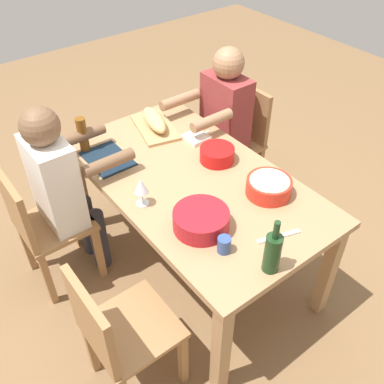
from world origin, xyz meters
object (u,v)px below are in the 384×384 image
object	(u,v)px
beer_bottle	(83,135)
wine_bottle	(272,252)
cup_far_left	(224,245)
chair_near_right	(238,136)
diner_far_right	(63,184)
wine_glass	(141,187)
serving_bowl_pasta	(269,186)
dining_table	(192,189)
bread_loaf	(154,120)
napkin_stack	(196,137)
serving_bowl_salad	(217,153)
serving_bowl_greens	(201,219)
diner_near_right	(221,119)
cutting_board	(155,127)
chair_far_right	(41,224)
chair_far_left	(116,332)

from	to	relation	value
beer_bottle	wine_bottle	bearing A→B (deg)	-170.27
wine_bottle	cup_far_left	size ratio (longest dim) A/B	3.48
chair_near_right	wine_bottle	distance (m)	1.53
diner_far_right	wine_glass	world-z (taller)	diner_far_right
serving_bowl_pasta	dining_table	bearing A→B (deg)	33.49
chair_near_right	bread_loaf	world-z (taller)	same
chair_near_right	napkin_stack	world-z (taller)	chair_near_right
serving_bowl_pasta	beer_bottle	size ratio (longest dim) A/B	1.11
wine_bottle	cup_far_left	bearing A→B (deg)	24.98
serving_bowl_salad	serving_bowl_greens	bearing A→B (deg)	132.24
diner_near_right	cutting_board	distance (m)	0.49
serving_bowl_pasta	bread_loaf	size ratio (longest dim) A/B	0.76
chair_near_right	diner_near_right	xyz separation A→B (m)	(0.00, 0.18, 0.21)
diner_far_right	wine_glass	size ratio (longest dim) A/B	7.23
cutting_board	beer_bottle	size ratio (longest dim) A/B	1.82
wine_bottle	beer_bottle	distance (m)	1.37
diner_near_right	napkin_stack	size ratio (longest dim) A/B	8.57
diner_near_right	serving_bowl_greens	bearing A→B (deg)	134.58
dining_table	chair_near_right	world-z (taller)	chair_near_right
serving_bowl_pasta	chair_far_right	bearing A→B (deg)	51.57
cutting_board	bread_loaf	world-z (taller)	bread_loaf
wine_bottle	chair_far_left	bearing A→B (deg)	65.72
cutting_board	bread_loaf	xyz separation A→B (m)	(0.00, 0.00, 0.06)
cutting_board	cup_far_left	bearing A→B (deg)	162.74
diner_near_right	chair_far_right	distance (m)	1.39
chair_far_right	cutting_board	distance (m)	0.94
chair_far_right	serving_bowl_salad	distance (m)	1.12
serving_bowl_greens	cup_far_left	world-z (taller)	serving_bowl_greens
chair_far_left	serving_bowl_pasta	size ratio (longest dim) A/B	3.48
chair_far_right	cup_far_left	distance (m)	1.16
diner_near_right	beer_bottle	xyz separation A→B (m)	(0.17, 0.95, 0.15)
napkin_stack	cup_far_left	bearing A→B (deg)	149.99
diner_near_right	wine_bottle	world-z (taller)	diner_near_right
beer_bottle	wine_glass	distance (m)	0.64
serving_bowl_greens	serving_bowl_pasta	world-z (taller)	serving_bowl_greens
diner_far_right	wine_bottle	distance (m)	1.28
dining_table	chair_far_right	bearing A→B (deg)	60.25
cutting_board	cup_far_left	world-z (taller)	cup_far_left
diner_near_right	chair_far_right	size ratio (longest dim) A/B	1.41
cutting_board	bread_loaf	distance (m)	0.06
serving_bowl_greens	cutting_board	size ratio (longest dim) A/B	0.70
serving_bowl_greens	bread_loaf	xyz separation A→B (m)	(0.90, -0.33, 0.01)
diner_far_right	serving_bowl_pasta	xyz separation A→B (m)	(-0.81, -0.83, 0.09)
serving_bowl_greens	napkin_stack	xyz separation A→B (m)	(0.64, -0.47, -0.04)
chair_far_left	cutting_board	size ratio (longest dim) A/B	2.12
wine_glass	serving_bowl_pasta	bearing A→B (deg)	-120.33
chair_near_right	chair_far_left	bearing A→B (deg)	119.75
diner_near_right	napkin_stack	world-z (taller)	diner_near_right
serving_bowl_salad	chair_far_left	bearing A→B (deg)	115.95
beer_bottle	chair_far_right	bearing A→B (deg)	111.99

